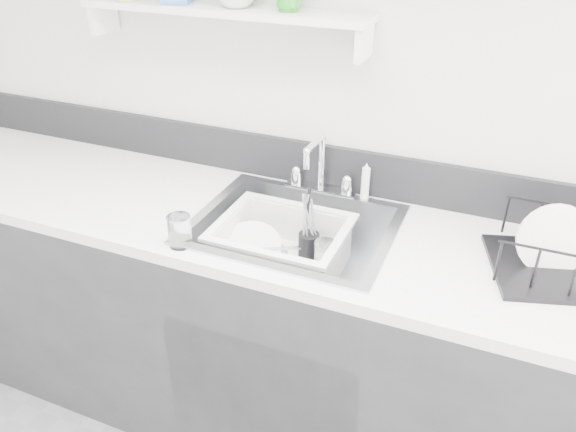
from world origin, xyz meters
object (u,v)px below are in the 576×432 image
at_px(sink, 294,248).
at_px(wash_tub, 282,247).
at_px(counter_run, 293,333).
at_px(dish_rack, 573,250).

distance_m(sink, wash_tub, 0.04).
xyz_separation_m(counter_run, sink, (0.00, 0.00, 0.37)).
relative_size(sink, dish_rack, 1.54).
bearing_deg(sink, dish_rack, 4.26).
bearing_deg(wash_tub, sink, 17.02).
bearing_deg(counter_run, wash_tub, -162.98).
distance_m(counter_run, sink, 0.37).
bearing_deg(counter_run, dish_rack, 4.26).
bearing_deg(sink, counter_run, 0.00).
xyz_separation_m(counter_run, wash_tub, (-0.04, -0.01, 0.37)).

